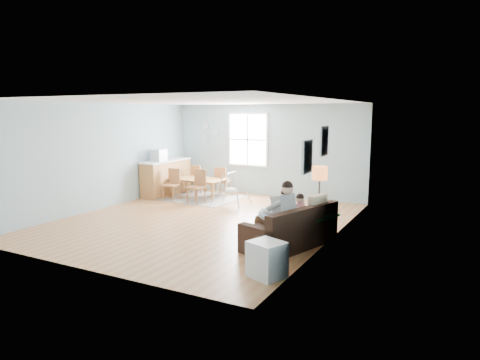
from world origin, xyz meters
The scene contains 22 objects.
room centered at (0.00, 0.00, 2.42)m, with size 8.40×9.40×3.90m.
window centered at (-0.60, 3.46, 1.65)m, with size 1.32×0.08×1.62m.
pictures centered at (2.97, -1.05, 1.85)m, with size 0.05×1.34×0.74m.
wall_plates centered at (-2.00, 3.47, 1.83)m, with size 0.67×0.02×0.66m.
sofa centered at (2.50, -0.86, 0.27)m, with size 1.36×2.07×0.77m.
green_throw centered at (2.63, -0.24, 0.49)m, with size 0.88×0.75×0.04m, color #135725.
beige_pillow centered at (2.85, -0.45, 0.70)m, with size 0.13×0.46×0.46m, color #BDAD90.
father centered at (2.31, -1.09, 0.67)m, with size 0.96×0.60×1.27m.
nursing_pillow centered at (2.17, -1.04, 0.60)m, with size 0.50×0.50×0.14m, color silver.
infant centered at (2.18, -1.01, 0.68)m, with size 0.17×0.34×0.13m.
toddler centered at (2.49, -0.67, 0.66)m, with size 0.53×0.34×0.78m.
floor_lamp centered at (2.80, -0.24, 1.19)m, with size 0.29×0.29×1.44m.
storage_cube centered at (2.69, -2.44, 0.27)m, with size 0.62×0.58×0.55m.
rug centered at (-1.60, 2.21, 0.01)m, with size 2.42×1.84×0.01m, color gray.
dining_table centered at (-1.60, 2.21, 0.28)m, with size 1.59×0.89×0.56m, color #935730.
chair_sw centered at (-2.07, 1.63, 0.50)m, with size 0.42×0.42×0.89m.
chair_se centered at (-1.19, 1.59, 0.52)m, with size 0.46×0.46×0.92m.
chair_nw centered at (-2.01, 2.82, 0.49)m, with size 0.41×0.41×0.87m.
chair_ne centered at (-1.13, 2.79, 0.49)m, with size 0.42×0.42×0.87m.
counter centered at (-2.70, 2.17, 0.53)m, with size 0.57×1.88×1.05m.
monitor centered at (-2.68, 1.81, 1.23)m, with size 0.40×0.38×0.35m.
baby_swing centered at (-0.22, 1.73, 0.40)m, with size 0.93×0.94×0.88m.
Camera 1 is at (5.21, -8.05, 2.45)m, focal length 32.00 mm.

